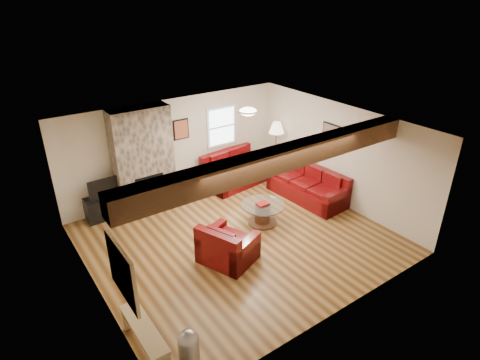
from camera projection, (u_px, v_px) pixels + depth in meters
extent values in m
plane|color=brown|center=(238.00, 238.00, 8.72)|extent=(8.00, 8.00, 0.00)
plane|color=white|center=(238.00, 129.00, 7.62)|extent=(8.00, 8.00, 0.00)
plane|color=beige|center=(176.00, 147.00, 10.19)|extent=(8.00, 0.00, 8.00)
plane|color=beige|center=(340.00, 253.00, 6.15)|extent=(8.00, 0.00, 8.00)
plane|color=beige|center=(89.00, 234.00, 6.62)|extent=(0.00, 7.50, 7.50)
plane|color=beige|center=(339.00, 155.00, 9.72)|extent=(0.00, 7.50, 7.50)
cube|color=#362010|center=(280.00, 159.00, 6.79)|extent=(6.00, 0.36, 0.38)
cube|color=#3C372E|center=(143.00, 159.00, 9.49)|extent=(1.40, 0.50, 2.50)
cube|color=black|center=(151.00, 193.00, 9.66)|extent=(0.70, 0.06, 0.90)
cube|color=#3C372E|center=(153.00, 208.00, 9.80)|extent=(1.00, 0.25, 0.08)
cylinder|color=#472616|center=(262.00, 222.00, 9.27)|extent=(0.67, 0.67, 0.04)
cylinder|color=#472616|center=(263.00, 215.00, 9.18)|extent=(0.36, 0.36, 0.44)
cylinder|color=silver|center=(263.00, 205.00, 9.07)|extent=(1.00, 1.00, 0.02)
cube|color=maroon|center=(263.00, 204.00, 9.06)|extent=(0.28, 0.20, 0.03)
cube|color=black|center=(109.00, 206.00, 9.45)|extent=(1.08, 0.43, 0.54)
imported|color=black|center=(106.00, 186.00, 9.23)|extent=(0.86, 0.11, 0.49)
cylinder|color=#A88746|center=(275.00, 176.00, 11.50)|extent=(0.29, 0.29, 0.03)
cylinder|color=#A88746|center=(276.00, 153.00, 11.19)|extent=(0.03, 0.03, 1.46)
cone|color=#F8E7BC|center=(277.00, 128.00, 10.86)|extent=(0.42, 0.42, 0.29)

